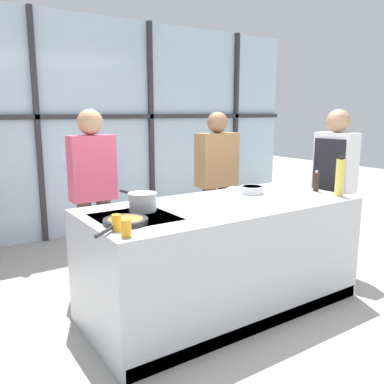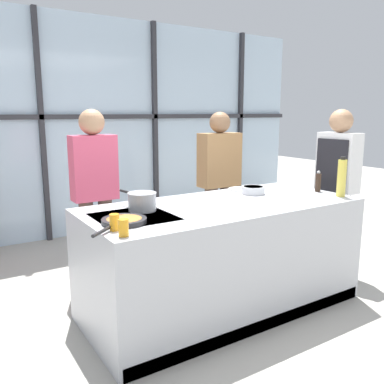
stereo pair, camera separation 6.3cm
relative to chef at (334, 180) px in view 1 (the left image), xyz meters
name	(u,v)px [view 1 (the left image)]	position (x,y,z in m)	size (l,w,h in m)	color
ground_plane	(222,306)	(-1.48, -0.09, -0.93)	(18.00, 18.00, 0.00)	#ADA89E
back_window_wall	(98,127)	(-1.48, 2.60, 0.48)	(6.40, 0.10, 2.80)	silver
demo_island	(222,256)	(-1.48, -0.09, -0.48)	(2.23, 0.98, 0.88)	#B7BABF
chef	(334,180)	(0.00, 0.00, 0.00)	(0.23, 0.42, 1.63)	black
spectator_far_left	(93,187)	(-2.18, 0.93, 0.01)	(0.40, 0.23, 1.62)	#47382D
spectator_center_left	(217,177)	(-0.78, 0.93, -0.03)	(0.46, 0.22, 1.60)	#47382D
frying_pan	(125,221)	(-2.38, -0.22, -0.02)	(0.45, 0.40, 0.04)	#232326
saucepan	(142,201)	(-2.13, 0.04, 0.03)	(0.21, 0.39, 0.14)	silver
white_plate	(240,189)	(-1.00, 0.28, -0.03)	(0.24, 0.24, 0.01)	white
mixing_bowl	(252,190)	(-1.02, 0.09, -0.01)	(0.21, 0.21, 0.07)	silver
oil_bottle	(340,177)	(-0.46, -0.41, 0.12)	(0.08, 0.08, 0.34)	#E0CC4C
pepper_grinder	(316,182)	(-0.45, -0.15, 0.05)	(0.05, 0.05, 0.19)	#332319
juice_glass_near	(126,228)	(-2.49, -0.47, 0.01)	(0.06, 0.06, 0.10)	orange
juice_glass_far	(117,223)	(-2.49, -0.33, 0.01)	(0.06, 0.06, 0.10)	orange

